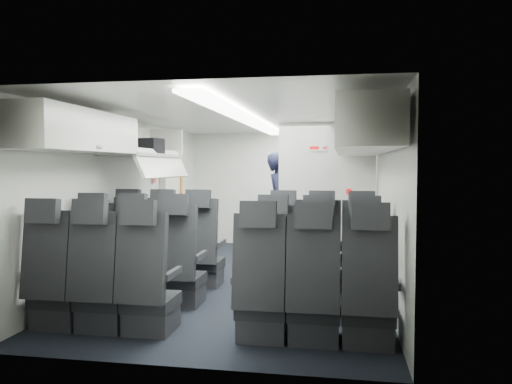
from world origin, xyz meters
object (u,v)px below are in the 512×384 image
(boarding_door, at_px, (173,199))
(carry_on_bag, at_px, (147,147))
(flight_attendant, at_px, (279,205))
(seat_row_rear, at_px, (204,292))
(galley_unit, at_px, (328,197))
(seat_row_mid, at_px, (227,271))
(seat_row_front, at_px, (243,256))

(boarding_door, xyz_separation_m, carry_on_bag, (0.28, -1.77, 0.82))
(flight_attendant, bearing_deg, seat_row_rear, 178.51)
(galley_unit, relative_size, carry_on_bag, 5.01)
(seat_row_mid, height_order, seat_row_rear, same)
(seat_row_mid, distance_m, carry_on_bag, 2.28)
(seat_row_front, relative_size, carry_on_bag, 8.79)
(galley_unit, bearing_deg, seat_row_rear, -100.65)
(seat_row_front, xyz_separation_m, carry_on_bag, (-1.36, 0.32, 1.37))
(boarding_door, bearing_deg, seat_row_mid, -61.23)
(carry_on_bag, bearing_deg, seat_row_rear, -43.90)
(flight_attendant, xyz_separation_m, carry_on_bag, (-1.54, -1.91, 0.90))
(flight_attendant, bearing_deg, carry_on_bag, 142.21)
(seat_row_front, height_order, galley_unit, galley_unit)
(seat_row_rear, distance_m, flight_attendant, 4.06)
(seat_row_front, distance_m, boarding_door, 2.71)
(seat_row_mid, relative_size, boarding_door, 1.79)
(flight_attendant, bearing_deg, galley_unit, -36.19)
(seat_row_mid, relative_size, carry_on_bag, 8.79)
(boarding_door, bearing_deg, carry_on_bag, -81.13)
(seat_row_rear, xyz_separation_m, carry_on_bag, (-1.36, 2.12, 1.37))
(seat_row_mid, bearing_deg, boarding_door, 118.77)
(seat_row_front, height_order, seat_row_mid, same)
(seat_row_mid, height_order, galley_unit, galley_unit)
(boarding_door, relative_size, carry_on_bag, 4.91)
(seat_row_rear, height_order, galley_unit, galley_unit)
(boarding_door, bearing_deg, seat_row_front, -51.84)
(seat_row_front, bearing_deg, galley_unit, 73.72)
(seat_row_rear, bearing_deg, flight_attendant, 87.54)
(galley_unit, xyz_separation_m, boarding_door, (-2.59, -1.17, 0.00))
(seat_row_mid, distance_m, boarding_door, 3.45)
(seat_row_mid, xyz_separation_m, boarding_door, (-1.64, 2.99, 0.55))
(seat_row_rear, bearing_deg, boarding_door, 112.87)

